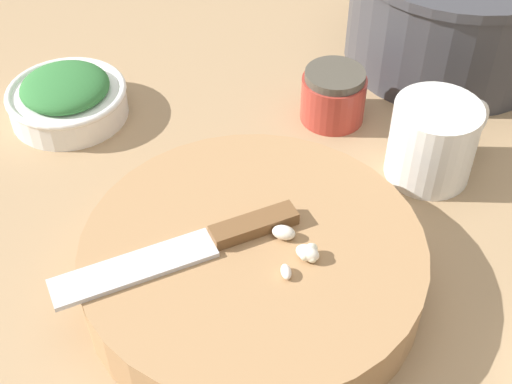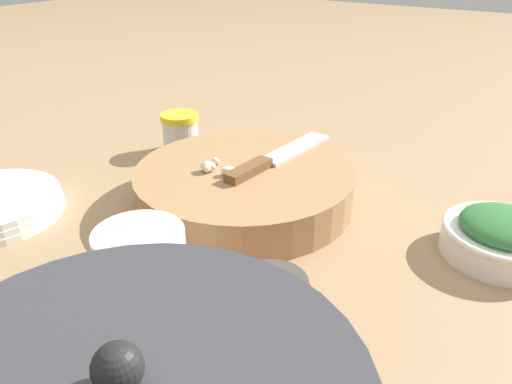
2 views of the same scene
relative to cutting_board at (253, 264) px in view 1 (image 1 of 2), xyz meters
The scene contains 8 objects.
ground_plane 0.09m from the cutting_board, 112.99° to the left, with size 5.00×5.00×0.00m, color #997A56.
cutting_board is the anchor object (origin of this frame).
chef_knife 0.06m from the cutting_board, 112.64° to the right, with size 0.05×0.23×0.01m.
garlic_cloves 0.06m from the cutting_board, 44.24° to the left, with size 0.06×0.05×0.02m.
herb_bowl 0.35m from the cutting_board, 169.35° to the right, with size 0.14×0.14×0.06m.
coffee_mug 0.25m from the cutting_board, 99.56° to the left, with size 0.09×0.13×0.09m.
honey_jar 0.28m from the cutting_board, 130.11° to the left, with size 0.08×0.08×0.07m.
stock_pot 0.47m from the cutting_board, 116.86° to the left, with size 0.28×0.28×0.17m.
Camera 1 is at (0.41, -0.29, 0.54)m, focal length 50.00 mm.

